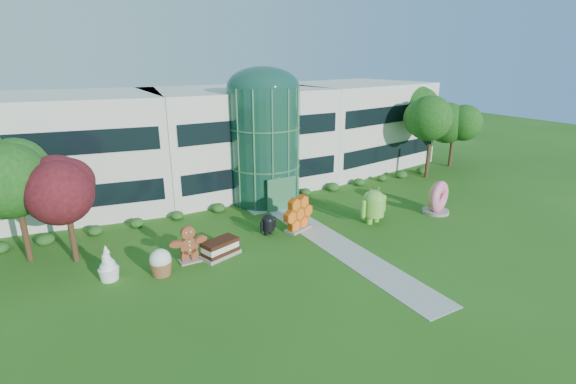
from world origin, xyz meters
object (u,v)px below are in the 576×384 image
android_green (374,204)px  android_black (268,223)px  gingerbread (189,244)px  donut (437,197)px

android_green → android_black: (-8.00, 2.00, -0.66)m
gingerbread → donut: bearing=-4.8°
android_black → donut: 14.17m
android_green → donut: android_green is taller
android_black → android_green: bearing=-30.3°
android_green → donut: size_ratio=1.11×
gingerbread → android_green: bearing=-3.0°
android_black → donut: size_ratio=0.63×
android_green → gingerbread: android_green is taller
android_green → android_black: 8.28m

